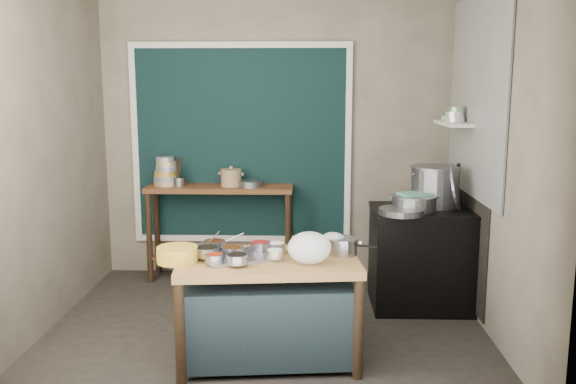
{
  "coord_description": "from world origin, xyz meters",
  "views": [
    {
      "loc": [
        0.32,
        -4.67,
        1.94
      ],
      "look_at": [
        0.16,
        0.25,
        1.07
      ],
      "focal_mm": 38.0,
      "sensor_mm": 36.0,
      "label": 1
    }
  ],
  "objects_px": {
    "condiment_tray": "(240,256)",
    "saucepan": "(343,246)",
    "back_counter": "(221,232)",
    "utensil_cup": "(179,182)",
    "ceramic_crock": "(231,179)",
    "stove_block": "(424,259)",
    "stock_pot": "(435,186)",
    "yellow_basin": "(177,254)",
    "steamer": "(414,203)",
    "prep_table": "(268,310)"
  },
  "relations": [
    {
      "from": "condiment_tray",
      "to": "ceramic_crock",
      "type": "bearing_deg",
      "value": 98.79
    },
    {
      "from": "prep_table",
      "to": "steamer",
      "type": "distance_m",
      "value": 1.7
    },
    {
      "from": "back_counter",
      "to": "utensil_cup",
      "type": "xyz_separation_m",
      "value": [
        -0.4,
        -0.02,
        0.52
      ]
    },
    {
      "from": "stock_pot",
      "to": "steamer",
      "type": "bearing_deg",
      "value": -139.64
    },
    {
      "from": "saucepan",
      "to": "ceramic_crock",
      "type": "relative_size",
      "value": 0.99
    },
    {
      "from": "back_counter",
      "to": "steamer",
      "type": "distance_m",
      "value": 2.01
    },
    {
      "from": "ceramic_crock",
      "to": "back_counter",
      "type": "bearing_deg",
      "value": 177.36
    },
    {
      "from": "yellow_basin",
      "to": "stock_pot",
      "type": "xyz_separation_m",
      "value": [
        2.01,
        1.36,
        0.25
      ]
    },
    {
      "from": "stove_block",
      "to": "ceramic_crock",
      "type": "height_order",
      "value": "ceramic_crock"
    },
    {
      "from": "utensil_cup",
      "to": "ceramic_crock",
      "type": "height_order",
      "value": "ceramic_crock"
    },
    {
      "from": "utensil_cup",
      "to": "ceramic_crock",
      "type": "xyz_separation_m",
      "value": [
        0.52,
        0.01,
        0.03
      ]
    },
    {
      "from": "back_counter",
      "to": "saucepan",
      "type": "distance_m",
      "value": 2.1
    },
    {
      "from": "saucepan",
      "to": "stock_pot",
      "type": "height_order",
      "value": "stock_pot"
    },
    {
      "from": "ceramic_crock",
      "to": "steamer",
      "type": "xyz_separation_m",
      "value": [
        1.67,
        -0.78,
        -0.08
      ]
    },
    {
      "from": "condiment_tray",
      "to": "saucepan",
      "type": "xyz_separation_m",
      "value": [
        0.72,
        0.12,
        0.05
      ]
    },
    {
      "from": "back_counter",
      "to": "stove_block",
      "type": "bearing_deg",
      "value": -21.02
    },
    {
      "from": "stock_pot",
      "to": "yellow_basin",
      "type": "bearing_deg",
      "value": -145.86
    },
    {
      "from": "prep_table",
      "to": "ceramic_crock",
      "type": "relative_size",
      "value": 5.68
    },
    {
      "from": "yellow_basin",
      "to": "ceramic_crock",
      "type": "xyz_separation_m",
      "value": [
        0.13,
        1.97,
        0.22
      ]
    },
    {
      "from": "stove_block",
      "to": "condiment_tray",
      "type": "distance_m",
      "value": 1.91
    },
    {
      "from": "condiment_tray",
      "to": "ceramic_crock",
      "type": "distance_m",
      "value": 1.9
    },
    {
      "from": "prep_table",
      "to": "condiment_tray",
      "type": "xyz_separation_m",
      "value": [
        -0.2,
        0.0,
        0.39
      ]
    },
    {
      "from": "stove_block",
      "to": "yellow_basin",
      "type": "relative_size",
      "value": 3.23
    },
    {
      "from": "ceramic_crock",
      "to": "steamer",
      "type": "bearing_deg",
      "value": -25.09
    },
    {
      "from": "back_counter",
      "to": "saucepan",
      "type": "height_order",
      "value": "back_counter"
    },
    {
      "from": "prep_table",
      "to": "utensil_cup",
      "type": "distance_m",
      "value": 2.19
    },
    {
      "from": "stock_pot",
      "to": "stove_block",
      "type": "bearing_deg",
      "value": -129.74
    },
    {
      "from": "yellow_basin",
      "to": "ceramic_crock",
      "type": "distance_m",
      "value": 1.99
    },
    {
      "from": "stove_block",
      "to": "utensil_cup",
      "type": "height_order",
      "value": "utensil_cup"
    },
    {
      "from": "condiment_tray",
      "to": "yellow_basin",
      "type": "distance_m",
      "value": 0.43
    },
    {
      "from": "utensil_cup",
      "to": "steamer",
      "type": "height_order",
      "value": "utensil_cup"
    },
    {
      "from": "yellow_basin",
      "to": "utensil_cup",
      "type": "xyz_separation_m",
      "value": [
        -0.39,
        1.96,
        0.19
      ]
    },
    {
      "from": "steamer",
      "to": "stove_block",
      "type": "bearing_deg",
      "value": 28.14
    },
    {
      "from": "condiment_tray",
      "to": "saucepan",
      "type": "distance_m",
      "value": 0.73
    },
    {
      "from": "yellow_basin",
      "to": "stock_pot",
      "type": "distance_m",
      "value": 2.44
    },
    {
      "from": "stove_block",
      "to": "utensil_cup",
      "type": "xyz_separation_m",
      "value": [
        -2.3,
        0.71,
        0.57
      ]
    },
    {
      "from": "back_counter",
      "to": "saucepan",
      "type": "bearing_deg",
      "value": -57.2
    },
    {
      "from": "utensil_cup",
      "to": "steamer",
      "type": "bearing_deg",
      "value": -19.38
    },
    {
      "from": "stove_block",
      "to": "steamer",
      "type": "distance_m",
      "value": 0.53
    },
    {
      "from": "prep_table",
      "to": "utensil_cup",
      "type": "xyz_separation_m",
      "value": [
        -1.0,
        1.85,
        0.62
      ]
    },
    {
      "from": "yellow_basin",
      "to": "steamer",
      "type": "relative_size",
      "value": 0.69
    },
    {
      "from": "back_counter",
      "to": "stock_pot",
      "type": "relative_size",
      "value": 3.18
    },
    {
      "from": "condiment_tray",
      "to": "stock_pot",
      "type": "distance_m",
      "value": 2.05
    },
    {
      "from": "prep_table",
      "to": "condiment_tray",
      "type": "bearing_deg",
      "value": 173.41
    },
    {
      "from": "prep_table",
      "to": "ceramic_crock",
      "type": "bearing_deg",
      "value": 99.04
    },
    {
      "from": "stove_block",
      "to": "condiment_tray",
      "type": "height_order",
      "value": "stove_block"
    },
    {
      "from": "prep_table",
      "to": "stock_pot",
      "type": "height_order",
      "value": "stock_pot"
    },
    {
      "from": "saucepan",
      "to": "steamer",
      "type": "distance_m",
      "value": 1.17
    },
    {
      "from": "saucepan",
      "to": "steamer",
      "type": "bearing_deg",
      "value": 67.3
    },
    {
      "from": "back_counter",
      "to": "steamer",
      "type": "bearing_deg",
      "value": -23.79
    }
  ]
}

